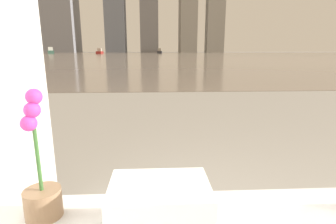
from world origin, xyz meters
name	(u,v)px	position (x,y,z in m)	size (l,w,h in m)	color
potted_orchid	(41,184)	(-0.63, 0.88, 0.68)	(0.12, 0.12, 0.43)	#8C6B4C
towel_stack	(160,208)	(-0.25, 0.79, 0.64)	(0.30, 0.21, 0.16)	white
harbor_water	(155,55)	(0.00, 62.00, 0.01)	(180.00, 110.00, 0.01)	gray
harbor_boat_1	(100,52)	(-15.39, 76.05, 0.54)	(1.39, 3.99, 1.49)	maroon
harbor_boat_2	(160,52)	(1.59, 84.74, 0.56)	(1.69, 4.23, 1.55)	#2D2D33
harbor_boat_4	(51,51)	(-31.03, 81.99, 0.68)	(3.48, 5.36, 1.90)	#335647
harbor_boat_5	(20,52)	(-30.29, 61.84, 0.58)	(2.97, 4.56, 1.62)	#4C4C51
skyline_tower_1	(115,13)	(-16.37, 118.00, 16.36)	(8.25, 8.60, 32.72)	slate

